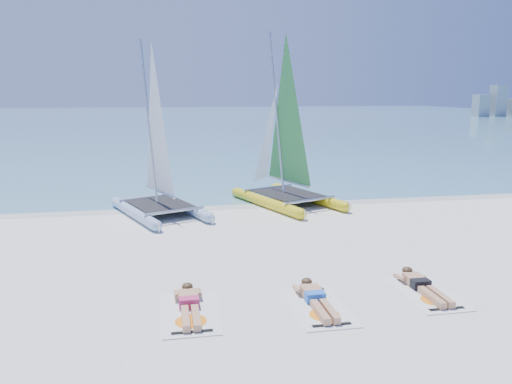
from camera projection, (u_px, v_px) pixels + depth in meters
ground at (271, 252)px, 12.53m from camera, size 140.00×140.00×0.00m
sea at (181, 119)px, 73.26m from camera, size 140.00×115.00×0.01m
wet_sand_strip at (239, 204)px, 17.83m from camera, size 140.00×1.40×0.01m
catamaran_blue at (157, 162)px, 16.12m from camera, size 3.50×4.73×5.83m
catamaran_yellow at (281, 148)px, 17.90m from camera, size 3.73×5.09×6.29m
towel_a at (190, 313)px, 9.06m from camera, size 1.00×1.85×0.02m
sunbather_a at (189, 303)px, 9.23m from camera, size 0.37×1.73×0.26m
towel_b at (319, 307)px, 9.32m from camera, size 1.00×1.85×0.02m
sunbather_b at (316, 298)px, 9.48m from camera, size 0.37×1.73×0.26m
towel_c at (426, 293)px, 9.96m from camera, size 1.00×1.85×0.02m
sunbather_c at (422, 285)px, 10.12m from camera, size 0.37×1.73×0.26m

